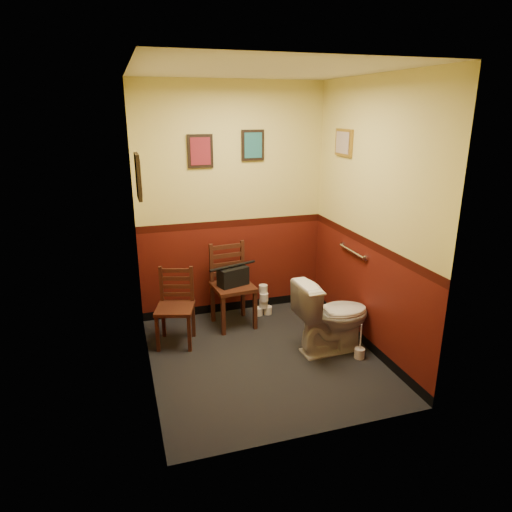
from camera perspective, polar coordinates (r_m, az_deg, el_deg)
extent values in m
cube|color=black|center=(4.71, 0.92, -12.56)|extent=(2.20, 2.40, 0.00)
cube|color=silver|center=(4.07, 1.12, 22.28)|extent=(2.20, 2.40, 0.00)
cube|color=#50130C|center=(5.32, -3.05, 6.61)|extent=(2.20, 0.00, 2.70)
cube|color=#50130C|center=(3.12, 7.89, -1.71)|extent=(2.20, 0.00, 2.70)
cube|color=#50130C|center=(4.00, -14.16, 2.29)|extent=(0.00, 2.40, 2.70)
cube|color=#50130C|center=(4.64, 14.06, 4.44)|extent=(0.00, 2.40, 2.70)
cylinder|color=silver|center=(4.94, 11.89, 0.57)|extent=(0.03, 0.50, 0.03)
cylinder|color=silver|center=(4.74, 13.54, -0.27)|extent=(0.02, 0.06, 0.06)
cylinder|color=silver|center=(5.16, 10.76, 1.38)|extent=(0.02, 0.06, 0.06)
cube|color=black|center=(5.14, -6.99, 12.88)|extent=(0.28, 0.03, 0.36)
cube|color=maroon|center=(5.12, -6.95, 12.87)|extent=(0.22, 0.01, 0.30)
cube|color=black|center=(5.28, -0.41, 13.68)|extent=(0.26, 0.03, 0.34)
cube|color=#21626B|center=(5.26, -0.35, 13.67)|extent=(0.20, 0.01, 0.28)
cube|color=black|center=(4.00, -14.54, 9.59)|extent=(0.03, 0.30, 0.38)
cube|color=gray|center=(4.00, -14.29, 9.61)|extent=(0.01, 0.24, 0.31)
cube|color=olive|center=(5.05, 10.93, 13.75)|extent=(0.03, 0.34, 0.28)
cube|color=gray|center=(5.04, 10.75, 13.75)|extent=(0.01, 0.28, 0.22)
imported|color=white|center=(4.74, 9.52, -7.41)|extent=(0.80, 0.48, 0.77)
cylinder|color=silver|center=(4.80, 12.81, -11.76)|extent=(0.10, 0.10, 0.10)
cylinder|color=silver|center=(4.71, 12.96, -9.93)|extent=(0.01, 0.01, 0.29)
cube|color=#462015|center=(4.86, -10.10, -6.48)|extent=(0.47, 0.47, 0.04)
cube|color=#462015|center=(4.83, -12.21, -9.44)|extent=(0.05, 0.05, 0.41)
cube|color=#462015|center=(5.12, -11.48, -7.77)|extent=(0.05, 0.05, 0.41)
cube|color=#462015|center=(4.77, -8.33, -9.54)|extent=(0.05, 0.05, 0.41)
cube|color=#462015|center=(5.06, -7.84, -7.85)|extent=(0.05, 0.05, 0.41)
cube|color=#462015|center=(4.96, -11.76, -3.51)|extent=(0.04, 0.04, 0.41)
cube|color=#462015|center=(4.90, -8.03, -3.54)|extent=(0.04, 0.04, 0.41)
cube|color=#462015|center=(4.97, -9.84, -4.74)|extent=(0.30, 0.11, 0.04)
cube|color=#462015|center=(4.94, -9.89, -3.77)|extent=(0.30, 0.11, 0.04)
cube|color=#462015|center=(4.91, -9.95, -2.79)|extent=(0.30, 0.11, 0.04)
cube|color=#462015|center=(4.87, -10.00, -1.80)|extent=(0.30, 0.11, 0.04)
cube|color=#462015|center=(5.17, -2.87, -3.87)|extent=(0.48, 0.48, 0.04)
cube|color=#462015|center=(5.05, -4.12, -7.40)|extent=(0.05, 0.05, 0.47)
cube|color=#462015|center=(5.37, -5.43, -5.79)|extent=(0.05, 0.05, 0.47)
cube|color=#462015|center=(5.17, -0.12, -6.72)|extent=(0.05, 0.05, 0.47)
cube|color=#462015|center=(5.49, -1.65, -5.20)|extent=(0.05, 0.05, 0.47)
cube|color=#462015|center=(5.21, -5.60, -1.00)|extent=(0.05, 0.04, 0.47)
cube|color=#462015|center=(5.32, -1.72, -0.50)|extent=(0.05, 0.04, 0.47)
cube|color=#462015|center=(5.31, -3.61, -2.09)|extent=(0.36, 0.06, 0.05)
cube|color=#462015|center=(5.27, -3.63, -1.02)|extent=(0.36, 0.06, 0.05)
cube|color=#462015|center=(5.24, -3.65, 0.07)|extent=(0.36, 0.06, 0.05)
cube|color=#462015|center=(5.21, -3.68, 1.17)|extent=(0.36, 0.06, 0.05)
cube|color=black|center=(5.13, -2.89, -2.57)|extent=(0.37, 0.26, 0.21)
cylinder|color=black|center=(5.08, -2.92, -1.25)|extent=(0.29, 0.12, 0.03)
cylinder|color=silver|center=(5.58, 0.33, -6.92)|extent=(0.10, 0.10, 0.10)
cylinder|color=silver|center=(5.61, 1.45, -6.77)|extent=(0.10, 0.10, 0.10)
cylinder|color=silver|center=(5.55, 0.93, -5.99)|extent=(0.10, 0.10, 0.10)
cylinder|color=silver|center=(5.49, 1.00, -5.16)|extent=(0.10, 0.10, 0.10)
cylinder|color=silver|center=(5.48, 0.91, -4.13)|extent=(0.10, 0.10, 0.10)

